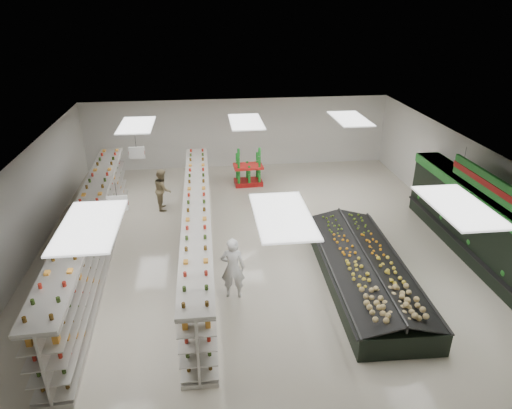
{
  "coord_description": "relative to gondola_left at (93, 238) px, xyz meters",
  "views": [
    {
      "loc": [
        -1.59,
        -12.63,
        7.45
      ],
      "look_at": [
        -0.03,
        0.61,
        1.32
      ],
      "focal_mm": 32.0,
      "sensor_mm": 36.0,
      "label": 1
    }
  ],
  "objects": [
    {
      "name": "soda_endcap",
      "position": [
        5.26,
        5.79,
        -0.12
      ],
      "size": [
        1.26,
        0.88,
        1.56
      ],
      "rotation": [
        0.0,
        0.0,
        0.04
      ],
      "color": "#A31312",
      "rests_on": "floor"
    },
    {
      "name": "floor",
      "position": [
        5.03,
        0.22,
        -0.88
      ],
      "size": [
        16.0,
        16.0,
        0.0
      ],
      "primitive_type": "plane",
      "color": "beige",
      "rests_on": "ground"
    },
    {
      "name": "wall_back",
      "position": [
        5.03,
        8.22,
        0.72
      ],
      "size": [
        14.0,
        0.02,
        3.2
      ],
      "primitive_type": "cube",
      "color": "silver",
      "rests_on": "floor"
    },
    {
      "name": "shopper_main",
      "position": [
        4.03,
        -2.16,
        0.0
      ],
      "size": [
        0.7,
        0.52,
        1.77
      ],
      "primitive_type": "imported",
      "rotation": [
        0.0,
        0.0,
        2.99
      ],
      "color": "white",
      "rests_on": "floor"
    },
    {
      "name": "gondola_center",
      "position": [
        3.12,
        -0.02,
        -0.03
      ],
      "size": [
        0.83,
        10.62,
        1.84
      ],
      "rotation": [
        0.0,
        0.0,
        -0.0
      ],
      "color": "beige",
      "rests_on": "floor"
    },
    {
      "name": "hortifruti_banner",
      "position": [
        11.28,
        -1.28,
        1.77
      ],
      "size": [
        0.12,
        3.2,
        0.95
      ],
      "color": "#207927",
      "rests_on": "ceiling"
    },
    {
      "name": "aisle_sign_far",
      "position": [
        1.23,
        2.22,
        1.87
      ],
      "size": [
        0.52,
        0.06,
        0.75
      ],
      "color": "white",
      "rests_on": "ceiling"
    },
    {
      "name": "produce_wall_case",
      "position": [
        11.56,
        -1.28,
        0.36
      ],
      "size": [
        0.93,
        8.0,
        2.2
      ],
      "color": "black",
      "rests_on": "floor"
    },
    {
      "name": "wall_left",
      "position": [
        -1.97,
        0.22,
        0.72
      ],
      "size": [
        0.02,
        16.0,
        3.2
      ],
      "primitive_type": "cube",
      "color": "silver",
      "rests_on": "floor"
    },
    {
      "name": "shopper_background",
      "position": [
        1.8,
        3.75,
        -0.09
      ],
      "size": [
        0.53,
        0.8,
        1.57
      ],
      "primitive_type": "imported",
      "rotation": [
        0.0,
        0.0,
        1.65
      ],
      "color": "tan",
      "rests_on": "floor"
    },
    {
      "name": "aisle_sign_near",
      "position": [
        1.23,
        -1.78,
        1.87
      ],
      "size": [
        0.52,
        0.06,
        0.75
      ],
      "color": "white",
      "rests_on": "ceiling"
    },
    {
      "name": "produce_island",
      "position": [
        7.75,
        -1.94,
        -0.46
      ],
      "size": [
        2.44,
        6.23,
        0.92
      ],
      "rotation": [
        0.0,
        0.0,
        -0.03
      ],
      "color": "black",
      "rests_on": "floor"
    },
    {
      "name": "ceiling",
      "position": [
        5.03,
        0.22,
        2.32
      ],
      "size": [
        14.0,
        16.0,
        0.02
      ],
      "primitive_type": "cube",
      "color": "white",
      "rests_on": "wall_back"
    },
    {
      "name": "gondola_left",
      "position": [
        0.0,
        0.0,
        0.0
      ],
      "size": [
        1.26,
        11.08,
        1.92
      ],
      "rotation": [
        0.0,
        0.0,
        0.04
      ],
      "color": "beige",
      "rests_on": "floor"
    },
    {
      "name": "wall_right",
      "position": [
        12.03,
        0.22,
        0.72
      ],
      "size": [
        0.02,
        16.0,
        3.2
      ],
      "primitive_type": "cube",
      "color": "silver",
      "rests_on": "floor"
    }
  ]
}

